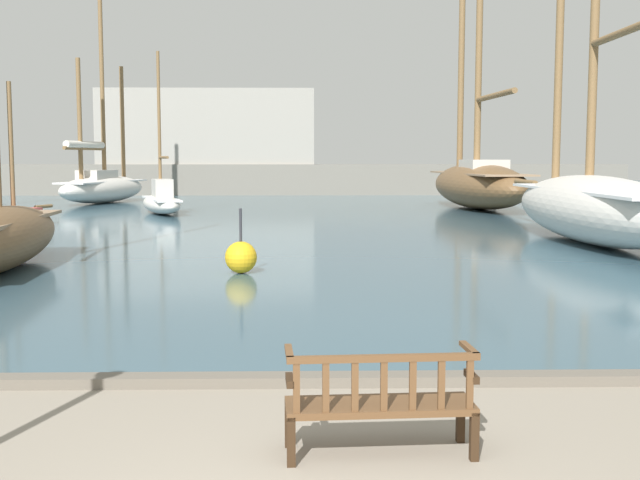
% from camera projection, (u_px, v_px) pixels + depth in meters
% --- Properties ---
extents(harbor_water, '(100.00, 80.00, 0.08)m').
position_uv_depth(harbor_water, '(303.00, 199.00, 48.87)').
color(harbor_water, '#385666').
rests_on(harbor_water, ground).
extents(quay_edge_kerb, '(40.00, 0.30, 0.12)m').
position_uv_depth(quay_edge_kerb, '(302.00, 380.00, 8.93)').
color(quay_edge_kerb, '#675F54').
rests_on(quay_edge_kerb, ground).
extents(park_bench, '(1.63, 0.62, 0.92)m').
position_uv_depth(park_bench, '(380.00, 401.00, 6.78)').
color(park_bench, '#322113').
rests_on(park_bench, ground).
extents(sailboat_nearest_starboard, '(4.32, 8.57, 10.92)m').
position_uv_depth(sailboat_nearest_starboard, '(102.00, 185.00, 43.86)').
color(sailboat_nearest_starboard, silver).
rests_on(sailboat_nearest_starboard, harbor_water).
extents(sailboat_centre_channel, '(3.92, 12.12, 15.21)m').
position_uv_depth(sailboat_centre_channel, '(478.00, 181.00, 38.97)').
color(sailboat_centre_channel, brown).
rests_on(sailboat_centre_channel, harbor_water).
extents(sailboat_mid_port, '(3.13, 5.79, 7.10)m').
position_uv_depth(sailboat_mid_port, '(161.00, 201.00, 35.44)').
color(sailboat_mid_port, silver).
rests_on(sailboat_mid_port, harbor_water).
extents(sailboat_outer_port, '(2.64, 14.25, 16.76)m').
position_uv_depth(sailboat_outer_port, '(592.00, 200.00, 23.21)').
color(sailboat_outer_port, silver).
rests_on(sailboat_outer_port, harbor_water).
extents(channel_buoy, '(0.68, 0.68, 1.38)m').
position_uv_depth(channel_buoy, '(241.00, 257.00, 17.04)').
color(channel_buoy, gold).
rests_on(channel_buoy, harbor_water).
extents(far_breakwater, '(43.20, 2.40, 7.11)m').
position_uv_depth(far_breakwater, '(265.00, 159.00, 53.74)').
color(far_breakwater, slate).
rests_on(far_breakwater, ground).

